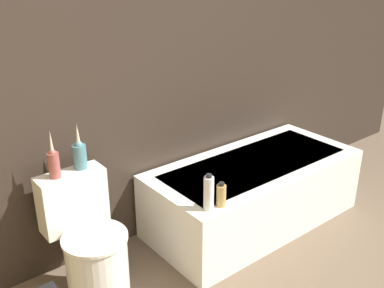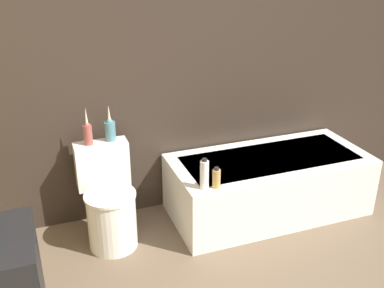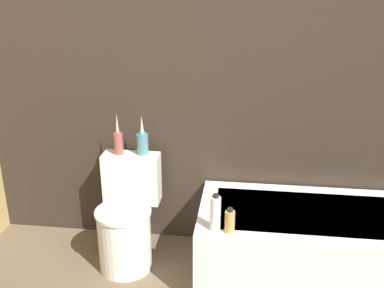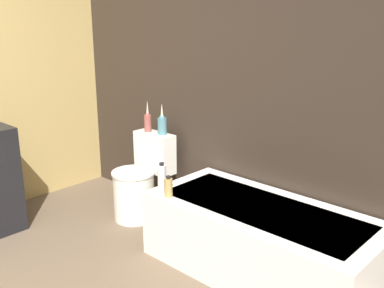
% 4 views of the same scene
% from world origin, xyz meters
% --- Properties ---
extents(wall_back_tiled, '(6.40, 0.06, 2.60)m').
position_xyz_m(wall_back_tiled, '(0.00, 2.31, 1.30)').
color(wall_back_tiled, '#332821').
rests_on(wall_back_tiled, ground_plane).
extents(bathtub, '(1.61, 0.74, 0.49)m').
position_xyz_m(bathtub, '(0.72, 1.89, 0.25)').
color(bathtub, white).
rests_on(bathtub, ground).
extents(toilet, '(0.39, 0.52, 0.73)m').
position_xyz_m(toilet, '(-0.59, 1.93, 0.31)').
color(toilet, white).
rests_on(toilet, ground).
extents(vase_gold, '(0.06, 0.06, 0.28)m').
position_xyz_m(vase_gold, '(-0.67, 2.12, 0.83)').
color(vase_gold, '#994C47').
rests_on(vase_gold, toilet).
extents(vase_silver, '(0.08, 0.08, 0.28)m').
position_xyz_m(vase_silver, '(-0.51, 2.14, 0.83)').
color(vase_silver, teal).
rests_on(vase_silver, toilet).
extents(shampoo_bottle_tall, '(0.06, 0.06, 0.23)m').
position_xyz_m(shampoo_bottle_tall, '(0.04, 1.61, 0.60)').
color(shampoo_bottle_tall, silver).
rests_on(shampoo_bottle_tall, bathtub).
extents(shampoo_bottle_short, '(0.06, 0.06, 0.16)m').
position_xyz_m(shampoo_bottle_short, '(0.12, 1.60, 0.57)').
color(shampoo_bottle_short, tan).
rests_on(shampoo_bottle_short, bathtub).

